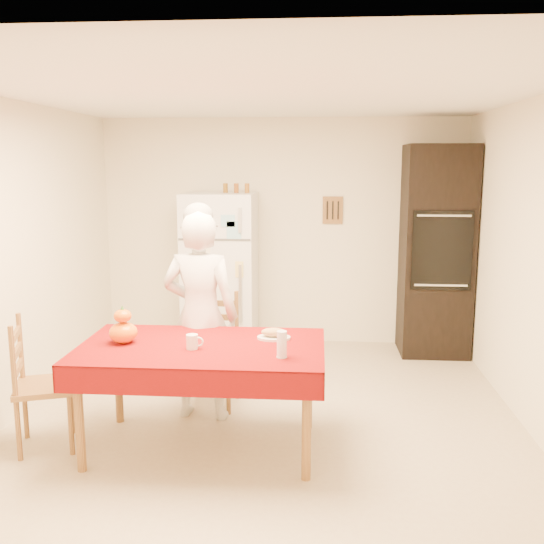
# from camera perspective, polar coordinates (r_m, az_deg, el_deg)

# --- Properties ---
(floor) EXTENTS (4.50, 4.50, 0.00)m
(floor) POSITION_cam_1_polar(r_m,az_deg,el_deg) (4.91, -0.59, -13.90)
(floor) COLOR tan
(floor) RESTS_ON ground
(room_shell) EXTENTS (4.02, 4.52, 2.51)m
(room_shell) POSITION_cam_1_polar(r_m,az_deg,el_deg) (4.51, -0.62, 5.30)
(room_shell) COLOR #EEE5C8
(room_shell) RESTS_ON ground
(refrigerator) EXTENTS (0.75, 0.74, 1.70)m
(refrigerator) POSITION_cam_1_polar(r_m,az_deg,el_deg) (6.54, -4.87, -0.04)
(refrigerator) COLOR white
(refrigerator) RESTS_ON floor
(oven_cabinet) EXTENTS (0.70, 0.62, 2.20)m
(oven_cabinet) POSITION_cam_1_polar(r_m,az_deg,el_deg) (6.58, 15.18, 1.91)
(oven_cabinet) COLOR black
(oven_cabinet) RESTS_ON floor
(dining_table) EXTENTS (1.70, 1.00, 0.76)m
(dining_table) POSITION_cam_1_polar(r_m,az_deg,el_deg) (4.28, -6.63, -7.74)
(dining_table) COLOR brown
(dining_table) RESTS_ON floor
(chair_far) EXTENTS (0.45, 0.43, 0.95)m
(chair_far) POSITION_cam_1_polar(r_m,az_deg,el_deg) (5.14, -5.55, -6.81)
(chair_far) COLOR brown
(chair_far) RESTS_ON floor
(chair_left) EXTENTS (0.52, 0.53, 0.95)m
(chair_left) POSITION_cam_1_polar(r_m,az_deg,el_deg) (4.64, -21.40, -9.39)
(chair_left) COLOR brown
(chair_left) RESTS_ON floor
(seated_woman) EXTENTS (0.64, 0.45, 1.66)m
(seated_woman) POSITION_cam_1_polar(r_m,az_deg,el_deg) (4.79, -6.75, -4.12)
(seated_woman) COLOR silver
(seated_woman) RESTS_ON floor
(coffee_mug) EXTENTS (0.08, 0.08, 0.10)m
(coffee_mug) POSITION_cam_1_polar(r_m,az_deg,el_deg) (4.17, -7.53, -6.52)
(coffee_mug) COLOR white
(coffee_mug) RESTS_ON dining_table
(pumpkin_lower) EXTENTS (0.20, 0.20, 0.15)m
(pumpkin_lower) POSITION_cam_1_polar(r_m,az_deg,el_deg) (4.39, -13.82, -5.56)
(pumpkin_lower) COLOR #C65304
(pumpkin_lower) RESTS_ON dining_table
(pumpkin_upper) EXTENTS (0.12, 0.12, 0.09)m
(pumpkin_upper) POSITION_cam_1_polar(r_m,az_deg,el_deg) (4.36, -13.89, -4.03)
(pumpkin_upper) COLOR red
(pumpkin_upper) RESTS_ON pumpkin_lower
(wine_glass) EXTENTS (0.07, 0.07, 0.18)m
(wine_glass) POSITION_cam_1_polar(r_m,az_deg,el_deg) (3.95, 0.93, -6.82)
(wine_glass) COLOR white
(wine_glass) RESTS_ON dining_table
(bread_plate) EXTENTS (0.24, 0.24, 0.02)m
(bread_plate) POSITION_cam_1_polar(r_m,az_deg,el_deg) (4.37, 0.17, -6.20)
(bread_plate) COLOR silver
(bread_plate) RESTS_ON dining_table
(bread_loaf) EXTENTS (0.18, 0.10, 0.06)m
(bread_loaf) POSITION_cam_1_polar(r_m,az_deg,el_deg) (4.36, 0.17, -5.69)
(bread_loaf) COLOR #AB7D54
(bread_loaf) RESTS_ON bread_plate
(spice_jar_left) EXTENTS (0.05, 0.05, 0.10)m
(spice_jar_left) POSITION_cam_1_polar(r_m,az_deg,el_deg) (6.48, -4.40, 7.89)
(spice_jar_left) COLOR brown
(spice_jar_left) RESTS_ON refrigerator
(spice_jar_mid) EXTENTS (0.05, 0.05, 0.10)m
(spice_jar_mid) POSITION_cam_1_polar(r_m,az_deg,el_deg) (6.46, -3.37, 7.89)
(spice_jar_mid) COLOR brown
(spice_jar_mid) RESTS_ON refrigerator
(spice_jar_right) EXTENTS (0.05, 0.05, 0.10)m
(spice_jar_right) POSITION_cam_1_polar(r_m,az_deg,el_deg) (6.45, -2.36, 7.90)
(spice_jar_right) COLOR #975B1B
(spice_jar_right) RESTS_ON refrigerator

